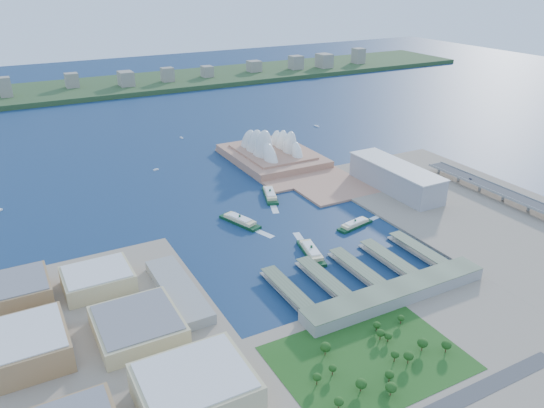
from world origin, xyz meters
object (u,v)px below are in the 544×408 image
ferry_c (311,250)px  ferry_a (240,219)px  toaster_building (395,178)px  ferry_b (270,193)px  opera_house (272,142)px  ferry_d (355,223)px  car_c (471,179)px

ferry_c → ferry_a: bearing=-58.9°
toaster_building → ferry_b: (-166.17, 65.44, -14.84)m
ferry_a → ferry_b: ferry_a is taller
toaster_building → ferry_c: 226.12m
opera_house → ferry_b: bearing=-119.5°
ferry_a → ferry_c: ferry_a is taller
opera_house → ferry_b: 156.85m
ferry_c → opera_house: bearing=-97.8°
toaster_building → ferry_d: (-117.67, -66.13, -15.62)m
toaster_building → opera_house: bearing=114.2°
opera_house → ferry_c: (-112.38, -299.76, -26.33)m
toaster_building → car_c: toaster_building is taller
ferry_b → ferry_c: 169.13m
ferry_b → toaster_building: bearing=-1.7°
ferry_c → car_c: 308.39m
ferry_a → ferry_b: size_ratio=1.01×
ferry_b → ferry_d: bearing=-50.0°
car_c → ferry_a: bearing=170.8°
ferry_a → ferry_b: bearing=18.7°
ferry_b → ferry_a: bearing=-122.6°
opera_house → ferry_a: 242.89m
toaster_building → ferry_a: (-238.59, 9.67, -14.77)m
opera_house → ferry_a: (-148.59, -190.33, -26.27)m
toaster_building → ferry_c: (-202.38, -99.76, -14.83)m
ferry_c → ferry_d: bearing=-145.6°
toaster_building → ferry_a: bearing=177.7°
opera_house → ferry_a: opera_house is taller
opera_house → car_c: size_ratio=36.70×
toaster_building → ferry_d: size_ratio=3.00×
opera_house → ferry_b: size_ratio=3.01×
ferry_d → toaster_building: bearing=-72.8°
car_c → opera_house: bearing=127.9°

